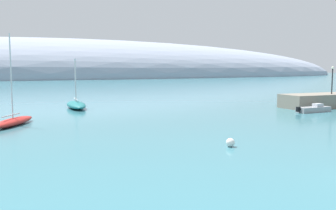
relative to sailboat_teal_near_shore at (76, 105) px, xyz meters
The scene contains 7 objects.
breakwater_rocks 37.51m from the sailboat_teal_near_shore, 20.94° to the right, with size 17.22×4.52×1.95m, color gray.
distant_ridge 160.96m from the sailboat_teal_near_shore, 81.63° to the left, with size 392.09×87.08×43.10m, color #8E99AD.
sailboat_teal_near_shore is the anchor object (origin of this frame).
sailboat_red_mid_mooring 15.65m from the sailboat_teal_near_shore, 123.33° to the right, with size 5.05×6.99×9.02m.
motorboat_grey_foreground 32.04m from the sailboat_teal_near_shore, 32.50° to the right, with size 5.29×1.53×1.08m.
mooring_buoy_white 30.73m from the sailboat_teal_near_shore, 79.80° to the right, with size 0.64×0.64×0.64m, color silver.
harbor_lamp_post 36.65m from the sailboat_teal_near_shore, 22.77° to the right, with size 0.36×0.36×3.92m.
Camera 1 is at (-17.79, -11.22, 5.76)m, focal length 39.40 mm.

